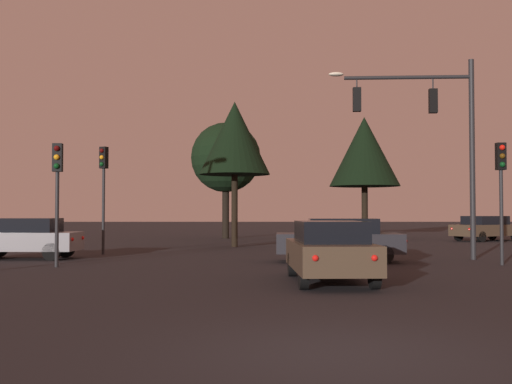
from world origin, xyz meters
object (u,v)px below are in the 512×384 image
Objects in this scene: tree_behind_sign at (362,152)px; tree_left_far at (233,139)px; traffic_light_corner_right at (101,178)px; car_crossing_right at (338,239)px; traffic_signal_mast_arm at (432,125)px; car_crossing_left at (23,238)px; traffic_light_median at (55,179)px; traffic_light_corner_left at (499,178)px; car_far_lane at (484,228)px; tree_center_horizon at (224,158)px; car_nearside_lane at (328,250)px.

tree_left_far is at bearing -127.35° from tree_behind_sign.
traffic_light_corner_right is 10.36m from car_crossing_right.
traffic_signal_mast_arm is 1.83× the size of car_crossing_left.
car_crossing_left is at bearing 173.01° from car_crossing_right.
tree_left_far is (-8.54, -11.19, -0.42)m from tree_behind_sign.
traffic_light_corner_right is 0.54× the size of tree_behind_sign.
tree_left_far is (5.24, 11.68, 2.68)m from traffic_light_median.
traffic_light_median is at bearing -167.42° from car_crossing_right.
traffic_light_corner_left is 18.49m from car_far_lane.
tree_center_horizon reaches higher than car_far_lane.
tree_behind_sign is at bearing 58.92° from traffic_light_median.
car_crossing_left is (-16.71, 2.73, -2.08)m from traffic_light_corner_left.
car_crossing_left is (-10.44, 7.74, -0.00)m from car_nearside_lane.
traffic_light_median is 0.97× the size of car_crossing_left.
tree_center_horizon is at bearing 70.21° from car_crossing_left.
car_nearside_lane is at bearing -99.92° from car_crossing_right.
traffic_signal_mast_arm reaches higher than car_far_lane.
traffic_light_corner_right is 1.10× the size of car_crossing_left.
car_nearside_lane is at bearing -36.55° from car_crossing_left.
tree_behind_sign reaches higher than car_crossing_right.
car_crossing_right is at bearing -75.86° from tree_center_horizon.
traffic_signal_mast_arm is 1.65× the size of car_crossing_right.
car_crossing_left is 12.07m from tree_left_far.
tree_behind_sign is (0.85, 19.60, 0.93)m from traffic_signal_mast_arm.
car_far_lane is (12.21, 22.39, 0.00)m from car_nearside_lane.
tree_behind_sign is 14.08m from tree_left_far.
traffic_signal_mast_arm reaches higher than traffic_light_corner_left.
car_crossing_right is (-3.67, -1.20, -4.18)m from traffic_signal_mast_arm.
traffic_light_corner_right is at bearing 128.48° from car_nearside_lane.
traffic_light_median is 0.53× the size of tree_left_far.
traffic_light_median is 9.42m from car_nearside_lane.
traffic_signal_mast_arm is 1.01× the size of tree_left_far.
tree_behind_sign reaches higher than tree_left_far.
traffic_signal_mast_arm is 1.66× the size of traffic_light_corner_right.
car_crossing_right is at bearing -6.99° from car_crossing_left.
car_far_lane is at bearing 61.40° from car_nearside_lane.
car_crossing_right and car_far_lane have the same top height.
tree_center_horizon is at bearing 74.68° from traffic_light_corner_right.
traffic_light_corner_right is at bearing 90.13° from traffic_light_median.
traffic_signal_mast_arm is 13.51m from traffic_light_median.
car_crossing_right is (1.11, 6.32, 0.00)m from car_nearside_lane.
traffic_signal_mast_arm reaches higher than tree_left_far.
car_crossing_right is 0.54× the size of tree_behind_sign.
car_crossing_left is at bearing -132.55° from tree_left_far.
tree_left_far is at bearing 100.37° from car_nearside_lane.
tree_center_horizon reaches higher than traffic_signal_mast_arm.
car_nearside_lane is at bearing -118.60° from car_far_lane.
tree_left_far reaches higher than traffic_light_corner_left.
traffic_light_corner_right is 6.03m from traffic_light_median.
traffic_light_median reaches higher than car_nearside_lane.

